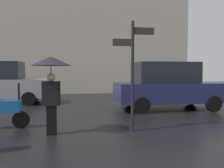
% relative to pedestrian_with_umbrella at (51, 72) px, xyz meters
% --- Properties ---
extents(pedestrian_with_umbrella, '(0.99, 0.99, 1.92)m').
position_rel_pedestrian_with_umbrella_xyz_m(pedestrian_with_umbrella, '(0.00, 0.00, 0.00)').
color(pedestrian_with_umbrella, black).
rests_on(pedestrian_with_umbrella, ground).
extents(parked_scooter, '(1.33, 0.32, 1.23)m').
position_rel_pedestrian_with_umbrella_xyz_m(parked_scooter, '(-1.37, 0.85, -0.99)').
color(parked_scooter, black).
rests_on(parked_scooter, ground).
extents(parked_car_right, '(4.41, 1.99, 1.92)m').
position_rel_pedestrian_with_umbrella_xyz_m(parked_car_right, '(4.37, 3.30, -0.58)').
color(parked_car_right, '#1E234C').
rests_on(parked_car_right, ground).
extents(street_signpost, '(1.08, 0.08, 2.84)m').
position_rel_pedestrian_with_umbrella_xyz_m(street_signpost, '(2.05, 0.00, 0.19)').
color(street_signpost, black).
rests_on(street_signpost, ground).
extents(building_block, '(16.84, 2.09, 12.40)m').
position_rel_pedestrian_with_umbrella_xyz_m(building_block, '(0.46, 11.53, 4.66)').
color(building_block, '#B2A893').
rests_on(building_block, ground).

